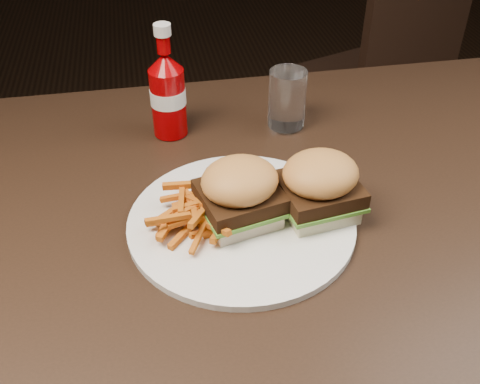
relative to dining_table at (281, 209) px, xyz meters
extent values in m
cube|color=black|center=(0.00, 0.00, 0.00)|extent=(1.20, 0.80, 0.04)
cube|color=black|center=(0.52, 0.93, -0.30)|extent=(0.50, 0.50, 0.04)
cylinder|color=white|center=(-0.07, -0.05, 0.03)|extent=(0.32, 0.32, 0.01)
cube|color=beige|center=(-0.07, -0.05, 0.04)|extent=(0.11, 0.11, 0.02)
cube|color=beige|center=(0.04, -0.05, 0.04)|extent=(0.10, 0.10, 0.02)
cylinder|color=#8D0003|center=(-0.14, 0.21, 0.08)|extent=(0.07, 0.07, 0.12)
cylinder|color=white|center=(0.06, 0.20, 0.08)|extent=(0.07, 0.07, 0.10)
camera|label=1|loc=(-0.18, -0.63, 0.53)|focal=42.00mm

